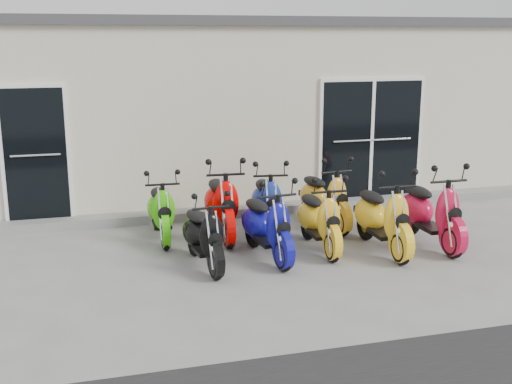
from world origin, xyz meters
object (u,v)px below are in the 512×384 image
scooter_back_green (161,202)px  scooter_back_yellow (325,190)px  scooter_front_orange_a (319,211)px  scooter_front_black (203,227)px  scooter_back_red (221,195)px  scooter_back_blue (267,194)px  scooter_front_red (431,202)px  scooter_front_orange_b (383,208)px  scooter_front_blue (267,216)px

scooter_back_green → scooter_back_yellow: size_ratio=0.95×
scooter_front_orange_a → scooter_back_yellow: bearing=66.2°
scooter_front_black → scooter_front_orange_a: bearing=2.2°
scooter_back_red → scooter_back_blue: size_ratio=1.08×
scooter_front_black → scooter_back_blue: size_ratio=0.92×
scooter_front_red → scooter_back_green: (-3.80, 1.34, -0.08)m
scooter_back_yellow → scooter_front_orange_a: bearing=-121.8°
scooter_front_black → scooter_back_red: bearing=61.3°
scooter_front_black → scooter_back_green: bearing=99.9°
scooter_back_red → scooter_front_orange_a: bearing=-36.7°
scooter_front_orange_b → scooter_back_green: scooter_front_orange_b is taller
scooter_back_green → scooter_back_yellow: 2.63m
scooter_front_black → scooter_back_red: scooter_back_red is taller
scooter_back_red → scooter_front_blue: bearing=-68.7°
scooter_front_black → scooter_back_yellow: bearing=24.5°
scooter_front_blue → scooter_back_green: 1.81m
scooter_back_green → scooter_back_red: size_ratio=0.88×
scooter_back_green → scooter_back_red: 0.93m
scooter_back_green → scooter_back_yellow: scooter_back_yellow is taller
scooter_back_blue → scooter_front_red: bearing=-23.7°
scooter_front_orange_b → scooter_front_orange_a: bearing=161.5°
scooter_front_black → scooter_front_red: scooter_front_red is taller
scooter_front_blue → scooter_front_red: scooter_front_red is taller
scooter_front_orange_b → scooter_front_red: (0.81, 0.06, 0.01)m
scooter_front_orange_b → scooter_back_green: (-2.99, 1.40, -0.06)m
scooter_front_blue → scooter_front_red: size_ratio=0.93×
scooter_front_orange_b → scooter_back_green: 3.30m
scooter_back_green → scooter_back_blue: size_ratio=0.95×
scooter_back_blue → scooter_back_yellow: scooter_back_yellow is taller
scooter_front_orange_b → scooter_back_blue: bearing=134.4°
scooter_front_black → scooter_back_yellow: scooter_back_yellow is taller
scooter_front_orange_b → scooter_back_yellow: scooter_front_orange_b is taller
scooter_back_red → scooter_back_blue: (0.74, 0.07, -0.05)m
scooter_back_red → scooter_front_red: bearing=-20.3°
scooter_front_black → scooter_front_orange_b: 2.60m
scooter_front_black → scooter_back_red: 1.37m
scooter_front_orange_a → scooter_front_orange_b: size_ratio=0.92×
scooter_front_orange_b → scooter_front_red: size_ratio=0.98×
scooter_front_orange_b → scooter_back_blue: scooter_front_orange_b is taller
scooter_front_orange_a → scooter_back_blue: size_ratio=0.97×
scooter_front_blue → scooter_front_red: (2.50, -0.08, 0.05)m
scooter_back_blue → scooter_back_yellow: 0.97m
scooter_front_red → scooter_back_blue: (-2.14, 1.30, -0.05)m
scooter_back_yellow → scooter_back_green: bearing=172.0°
scooter_back_red → scooter_back_blue: scooter_back_red is taller
scooter_front_red → scooter_back_green: scooter_front_red is taller
scooter_front_orange_b → scooter_back_red: size_ratio=0.98×
scooter_front_black → scooter_back_green: (-0.39, 1.37, 0.02)m
scooter_front_red → scooter_back_red: (-2.88, 1.24, 0.00)m
scooter_front_orange_a → scooter_back_blue: scooter_back_blue is taller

